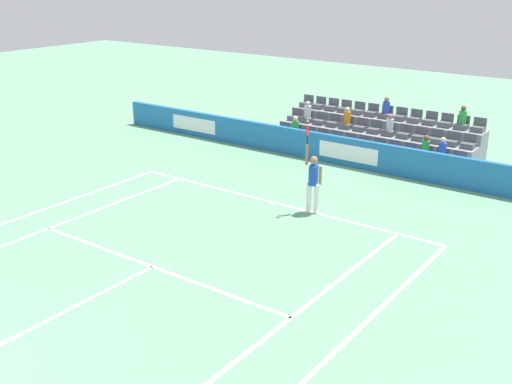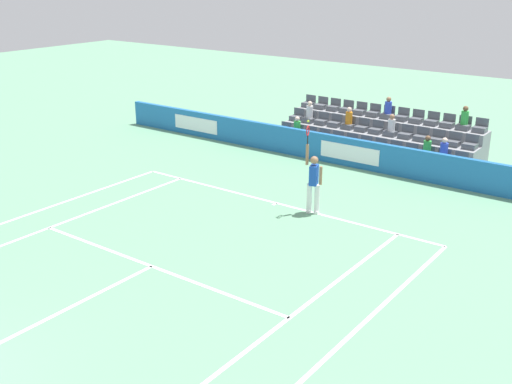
{
  "view_description": "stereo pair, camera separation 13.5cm",
  "coord_description": "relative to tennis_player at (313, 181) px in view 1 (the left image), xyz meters",
  "views": [
    {
      "loc": [
        -10.33,
        3.47,
        7.06
      ],
      "look_at": [
        -0.67,
        -9.89,
        1.1
      ],
      "focal_mm": 44.04,
      "sensor_mm": 36.0,
      "label": 1
    },
    {
      "loc": [
        -10.44,
        3.39,
        7.06
      ],
      "look_at": [
        -0.67,
        -9.89,
        1.1
      ],
      "focal_mm": 44.04,
      "sensor_mm": 36.0,
      "label": 2
    }
  ],
  "objects": [
    {
      "name": "sponsor_barrier",
      "position": [
        1.32,
        -4.84,
        -0.46
      ],
      "size": [
        22.7,
        0.22,
        1.07
      ],
      "color": "#1E66AD",
      "rests_on": "ground"
    },
    {
      "name": "line_baseline",
      "position": [
        1.32,
        -0.0,
        -0.99
      ],
      "size": [
        10.97,
        0.1,
        0.01
      ],
      "primitive_type": "cube",
      "color": "white",
      "rests_on": "ground"
    },
    {
      "name": "line_centre_service",
      "position": [
        1.32,
        8.69,
        -0.99
      ],
      "size": [
        0.1,
        6.4,
        0.01
      ],
      "primitive_type": "cube",
      "color": "white",
      "rests_on": "ground"
    },
    {
      "name": "line_centre_mark",
      "position": [
        1.32,
        0.1,
        -0.99
      ],
      "size": [
        0.1,
        0.2,
        0.01
      ],
      "primitive_type": "cube",
      "color": "white",
      "rests_on": "ground"
    },
    {
      "name": "stadium_stand",
      "position": [
        1.32,
        -7.15,
        -0.45
      ],
      "size": [
        8.06,
        2.85,
        2.16
      ],
      "color": "gray",
      "rests_on": "ground"
    },
    {
      "name": "line_doubles_sideline_right",
      "position": [
        -4.16,
        5.94,
        -0.99
      ],
      "size": [
        0.1,
        11.89,
        0.01
      ],
      "primitive_type": "cube",
      "color": "white",
      "rests_on": "ground"
    },
    {
      "name": "tennis_player",
      "position": [
        0.0,
        0.0,
        0.0
      ],
      "size": [
        0.54,
        0.43,
        2.85
      ],
      "color": "white",
      "rests_on": "ground"
    },
    {
      "name": "line_service",
      "position": [
        1.32,
        5.49,
        -0.99
      ],
      "size": [
        8.23,
        0.1,
        0.01
      ],
      "primitive_type": "cube",
      "color": "white",
      "rests_on": "ground"
    },
    {
      "name": "line_doubles_sideline_left",
      "position": [
        6.81,
        5.94,
        -0.99
      ],
      "size": [
        0.1,
        11.89,
        0.01
      ],
      "primitive_type": "cube",
      "color": "white",
      "rests_on": "ground"
    },
    {
      "name": "line_singles_sideline_left",
      "position": [
        5.44,
        5.94,
        -0.99
      ],
      "size": [
        0.1,
        11.89,
        0.01
      ],
      "primitive_type": "cube",
      "color": "white",
      "rests_on": "ground"
    },
    {
      "name": "line_singles_sideline_right",
      "position": [
        -2.79,
        5.94,
        -0.99
      ],
      "size": [
        0.1,
        11.89,
        0.01
      ],
      "primitive_type": "cube",
      "color": "white",
      "rests_on": "ground"
    }
  ]
}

